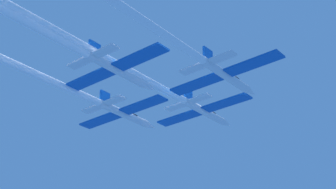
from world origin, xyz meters
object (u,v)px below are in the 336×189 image
object	(u,v)px
jet_lead	(117,64)
jet_slot	(27,22)
jet_left_wing	(30,71)
jet_right_wing	(151,26)

from	to	relation	value
jet_lead	jet_slot	bearing A→B (deg)	-90.66
jet_left_wing	jet_right_wing	size ratio (longest dim) A/B	1.10
jet_right_wing	jet_slot	xyz separation A→B (m)	(-11.41, -10.69, -0.06)
jet_lead	jet_slot	distance (m)	15.76
jet_lead	jet_slot	size ratio (longest dim) A/B	1.23
jet_right_wing	jet_slot	distance (m)	15.64
jet_lead	jet_right_wing	world-z (taller)	jet_lead
jet_lead	jet_left_wing	xyz separation A→B (m)	(-10.12, -7.91, -1.05)
jet_lead	jet_left_wing	distance (m)	12.89
jet_left_wing	jet_slot	world-z (taller)	jet_slot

